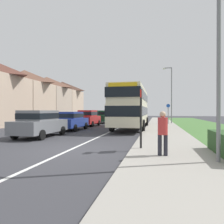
% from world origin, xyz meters
% --- Properties ---
extents(ground_plane, '(120.00, 120.00, 0.00)m').
position_xyz_m(ground_plane, '(0.00, 0.00, 0.00)').
color(ground_plane, '#38383D').
extents(lane_marking_centre, '(0.14, 60.00, 0.01)m').
position_xyz_m(lane_marking_centre, '(0.00, 8.00, 0.00)').
color(lane_marking_centre, silver).
rests_on(lane_marking_centre, ground_plane).
extents(pavement_near_side, '(3.20, 68.00, 0.12)m').
position_xyz_m(pavement_near_side, '(4.20, 6.00, 0.06)').
color(pavement_near_side, '#9E998E').
rests_on(pavement_near_side, ground_plane).
extents(double_decker_bus, '(2.80, 10.26, 3.70)m').
position_xyz_m(double_decker_bus, '(1.33, 10.66, 2.14)').
color(double_decker_bus, beige).
rests_on(double_decker_bus, ground_plane).
extents(parked_car_grey, '(1.98, 4.18, 1.71)m').
position_xyz_m(parked_car_grey, '(-3.68, 3.46, 0.94)').
color(parked_car_grey, slate).
rests_on(parked_car_grey, ground_plane).
extents(parked_car_blue, '(1.87, 4.04, 1.60)m').
position_xyz_m(parked_car_blue, '(-3.62, 8.18, 0.88)').
color(parked_car_blue, navy).
rests_on(parked_car_blue, ground_plane).
extents(parked_car_red, '(1.89, 3.90, 1.75)m').
position_xyz_m(parked_car_red, '(-3.75, 12.97, 0.95)').
color(parked_car_red, '#B21E1E').
rests_on(parked_car_red, ground_plane).
extents(parked_car_dark_green, '(1.94, 4.56, 1.73)m').
position_xyz_m(parked_car_dark_green, '(-3.52, 18.36, 0.94)').
color(parked_car_dark_green, '#19472D').
rests_on(parked_car_dark_green, ground_plane).
extents(pedestrian_at_stop, '(0.34, 0.34, 1.67)m').
position_xyz_m(pedestrian_at_stop, '(3.85, -0.88, 0.98)').
color(pedestrian_at_stop, '#23232D').
rests_on(pedestrian_at_stop, ground_plane).
extents(bus_stop_sign, '(0.09, 0.52, 2.60)m').
position_xyz_m(bus_stop_sign, '(3.00, 0.38, 1.54)').
color(bus_stop_sign, black).
rests_on(bus_stop_sign, ground_plane).
extents(cycle_route_sign, '(0.44, 0.08, 2.52)m').
position_xyz_m(cycle_route_sign, '(5.00, 17.07, 1.43)').
color(cycle_route_sign, slate).
rests_on(cycle_route_sign, ground_plane).
extents(street_lamp_near, '(1.14, 0.20, 6.51)m').
position_xyz_m(street_lamp_near, '(5.38, -1.39, 3.79)').
color(street_lamp_near, slate).
rests_on(street_lamp_near, ground_plane).
extents(street_lamp_mid, '(1.14, 0.20, 7.14)m').
position_xyz_m(street_lamp_mid, '(5.36, 18.20, 4.12)').
color(street_lamp_mid, slate).
rests_on(street_lamp_mid, ground_plane).
extents(house_terrace_far_side, '(6.56, 22.82, 7.31)m').
position_xyz_m(house_terrace_far_side, '(-14.20, 19.23, 3.66)').
color(house_terrace_far_side, '#C1A88E').
rests_on(house_terrace_far_side, ground_plane).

